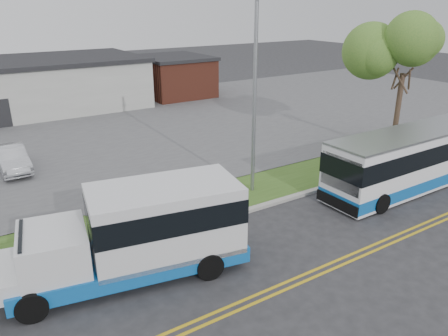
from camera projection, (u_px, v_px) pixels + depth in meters
ground at (234, 231)px, 17.88m from camera, size 140.00×140.00×0.00m
lane_line_north at (297, 277)px, 14.86m from camera, size 70.00×0.12×0.01m
lane_line_south at (303, 282)px, 14.62m from camera, size 70.00×0.12×0.01m
curb at (219, 219)px, 18.72m from camera, size 80.00×0.30×0.15m
verge at (198, 204)px, 20.14m from camera, size 80.00×3.30×0.10m
parking_lot at (101, 132)px, 31.20m from camera, size 80.00×25.00×0.10m
brick_wing at (174, 76)px, 42.90m from camera, size 6.30×7.30×3.90m
tree_east at (406, 50)px, 25.13m from camera, size 5.20×5.20×8.33m
streetlight_near at (256, 86)px, 19.68m from camera, size 0.35×1.53×9.50m
shuttle_bus at (142, 229)px, 14.61m from camera, size 8.41×3.99×3.11m
transit_bus at (414, 158)px, 21.71m from camera, size 10.68×2.61×2.96m
pedestrian at (101, 223)px, 16.60m from camera, size 0.63×0.44×1.62m
parked_car_a at (12, 158)px, 23.83m from camera, size 1.51×4.18×1.37m
grocery_bag_left at (97, 243)px, 16.49m from camera, size 0.32×0.32×0.32m
grocery_bag_right at (108, 233)px, 17.18m from camera, size 0.32×0.32×0.32m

